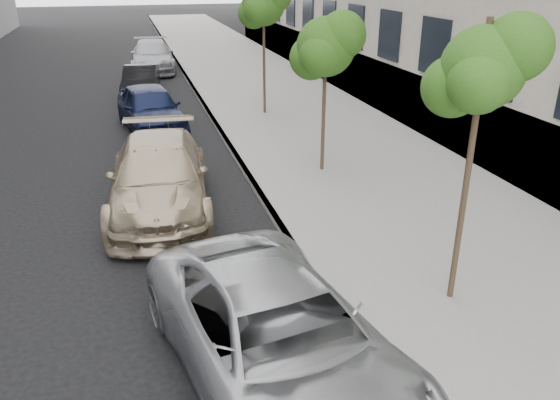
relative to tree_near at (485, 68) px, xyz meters
name	(u,v)px	position (x,y,z in m)	size (l,w,h in m)	color
sidewalk	(242,70)	(1.07, 22.50, -3.88)	(6.40, 72.00, 0.14)	gray
curb	(184,73)	(-2.05, 22.50, -3.88)	(0.15, 72.00, 0.14)	#9E9B93
tree_near	(485,68)	(0.00, 0.00, 0.00)	(1.59, 1.39, 4.61)	#38281C
tree_mid	(327,47)	(0.00, 6.50, -0.54)	(1.81, 1.61, 4.17)	#38281C
tree_far	(264,4)	(0.00, 13.00, 0.09)	(1.82, 1.62, 4.80)	#38281C
minivan	(279,338)	(-3.35, -1.10, -3.20)	(2.50, 5.43, 1.51)	#B0B2B5
suv	(159,176)	(-4.46, 5.35, -3.16)	(2.23, 5.49, 1.59)	tan
sedan_blue	(150,108)	(-4.28, 12.11, -3.17)	(1.85, 4.60, 1.57)	#101736
sedan_black	(141,82)	(-4.39, 17.72, -3.31)	(1.37, 3.93, 1.29)	black
sedan_rear	(152,56)	(-3.53, 23.92, -3.16)	(2.21, 5.44, 1.58)	#999AA0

